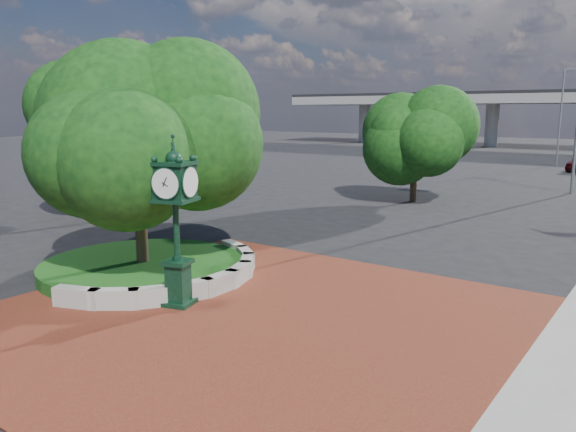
# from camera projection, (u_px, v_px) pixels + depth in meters

# --- Properties ---
(ground) EXTENTS (200.00, 200.00, 0.00)m
(ground) POSITION_uv_depth(u_px,v_px,m) (272.00, 306.00, 14.35)
(ground) COLOR black
(ground) RESTS_ON ground
(plaza) EXTENTS (12.00, 12.00, 0.04)m
(plaza) POSITION_uv_depth(u_px,v_px,m) (247.00, 317.00, 13.55)
(plaza) COLOR maroon
(plaza) RESTS_ON ground
(planter_wall) EXTENTS (2.96, 6.77, 0.54)m
(planter_wall) POSITION_uv_depth(u_px,v_px,m) (196.00, 278.00, 15.86)
(planter_wall) COLOR #9E9B93
(planter_wall) RESTS_ON ground
(grass_bed) EXTENTS (6.10, 6.10, 0.40)m
(grass_bed) POSITION_uv_depth(u_px,v_px,m) (143.00, 267.00, 17.20)
(grass_bed) COLOR #174313
(grass_bed) RESTS_ON ground
(tree_planter) EXTENTS (5.20, 5.20, 6.33)m
(tree_planter) POSITION_uv_depth(u_px,v_px,m) (137.00, 152.00, 16.55)
(tree_planter) COLOR #38281C
(tree_planter) RESTS_ON ground
(tree_northwest) EXTENTS (5.60, 5.60, 6.93)m
(tree_northwest) POSITION_uv_depth(u_px,v_px,m) (109.00, 129.00, 25.06)
(tree_northwest) COLOR #38281C
(tree_northwest) RESTS_ON ground
(tree_street) EXTENTS (4.40, 4.40, 5.45)m
(tree_street) POSITION_uv_depth(u_px,v_px,m) (415.00, 142.00, 30.40)
(tree_street) COLOR #38281C
(tree_street) RESTS_ON ground
(post_clock) EXTENTS (1.08, 1.08, 4.30)m
(post_clock) POSITION_uv_depth(u_px,v_px,m) (176.00, 215.00, 13.94)
(post_clock) COLOR black
(post_clock) RESTS_ON ground
(street_lamp_far) EXTENTS (1.90, 0.69, 8.65)m
(street_lamp_far) POSITION_uv_depth(u_px,v_px,m) (564.00, 109.00, 50.27)
(street_lamp_far) COLOR slate
(street_lamp_far) RESTS_ON ground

